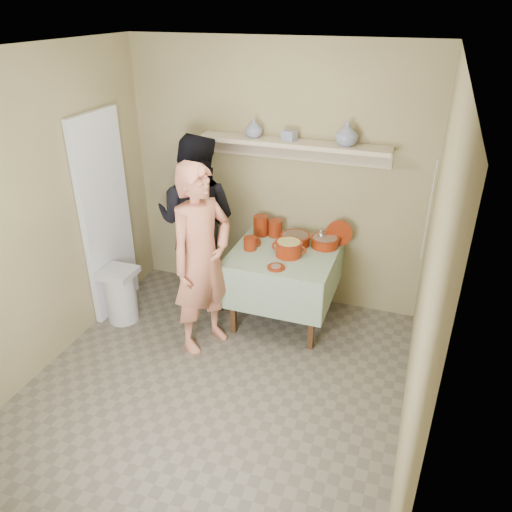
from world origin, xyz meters
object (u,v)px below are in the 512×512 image
at_px(person_helper, 197,221).
at_px(cazuela_rice, 289,247).
at_px(person_cook, 202,260).
at_px(serving_table, 284,262).
at_px(trash_bin, 121,295).

height_order(person_helper, cazuela_rice, person_helper).
height_order(person_cook, person_helper, person_helper).
height_order(serving_table, cazuela_rice, cazuela_rice).
bearing_deg(person_cook, person_helper, 53.72).
distance_m(person_helper, cazuela_rice, 1.04).
xyz_separation_m(serving_table, cazuela_rice, (0.06, -0.08, 0.20)).
relative_size(person_helper, serving_table, 1.82).
xyz_separation_m(person_cook, person_helper, (-0.39, 0.72, 0.02)).
bearing_deg(cazuela_rice, trash_bin, -163.36).
relative_size(person_cook, serving_table, 1.79).
distance_m(cazuela_rice, trash_bin, 1.73).
distance_m(person_cook, cazuela_rice, 0.83).
bearing_deg(serving_table, person_helper, 173.53).
height_order(person_helper, trash_bin, person_helper).
bearing_deg(person_helper, trash_bin, 48.78).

